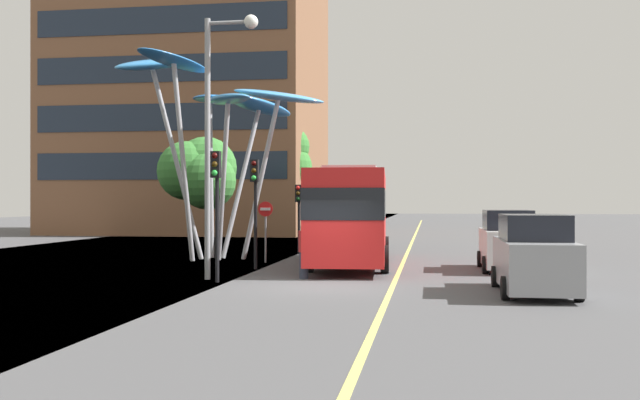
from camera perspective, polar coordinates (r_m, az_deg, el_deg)
ground at (r=21.08m, az=-1.62°, el=-6.92°), size 120.00×240.00×0.10m
red_bus at (r=27.59m, az=2.46°, el=-0.94°), size 3.27×10.61×3.75m
leaf_sculpture at (r=31.38m, az=-7.63°, el=7.68°), size 8.98×8.09×8.77m
traffic_light_kerb_near at (r=22.02m, az=-8.18°, el=0.95°), size 0.28×0.42×3.96m
traffic_light_kerb_far at (r=26.09m, az=-5.15°, el=0.77°), size 0.28×0.42×3.95m
traffic_light_island_mid at (r=33.27m, az=-1.70°, el=-0.29°), size 0.28×0.42×3.21m
car_parked_near at (r=20.08m, az=16.50°, el=-4.27°), size 1.96×4.51×2.10m
car_parked_mid at (r=26.50m, az=14.56°, el=-3.22°), size 1.93×4.14×2.14m
street_lamp at (r=23.05m, az=-7.99°, el=6.80°), size 1.72×0.44×8.27m
tree_pavement_near at (r=38.09m, az=-9.44°, el=2.14°), size 4.21×3.98×5.84m
tree_pavement_far at (r=51.83m, az=-2.67°, el=3.27°), size 3.84×3.77×7.87m
pedestrian at (r=22.96m, az=-1.29°, el=-4.04°), size 0.34×0.34×1.74m
no_entry_sign at (r=28.92m, az=-4.31°, el=-1.72°), size 0.60×0.12×2.44m
backdrop_building at (r=59.20m, az=-9.80°, el=9.00°), size 19.21×15.63×23.58m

